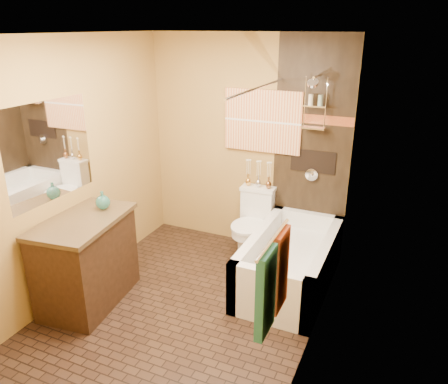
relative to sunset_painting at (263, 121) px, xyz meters
The scene contains 23 objects.
floor 2.15m from the sunset_painting, 97.72° to the right, with size 3.00×3.00×0.00m, color black.
wall_left 2.06m from the sunset_painting, 133.51° to the right, with size 0.02×3.00×2.50m, color #A58040.
wall_right 1.81m from the sunset_painting, 55.86° to the right, with size 0.02×3.00×2.50m, color #A58040.
wall_back 0.36m from the sunset_painting, behind, with size 2.40×0.02×2.50m, color #A58040.
wall_front 3.00m from the sunset_painting, 93.85° to the right, with size 2.40×0.02×2.50m, color #A58040.
ceiling 1.77m from the sunset_painting, 97.72° to the right, with size 3.00×3.00×0.00m, color silver.
alcove_tile_back 0.65m from the sunset_painting, ahead, with size 0.85×0.01×2.50m, color black.
alcove_tile_right 1.26m from the sunset_painting, 36.27° to the right, with size 0.01×1.50×2.50m, color black.
mosaic_band_back 0.58m from the sunset_painting, ahead, with size 0.85×0.01×0.10m, color maroon.
mosaic_band_right 1.22m from the sunset_painting, 36.55° to the right, with size 0.01×1.50×0.10m, color maroon.
alcove_niche 0.72m from the sunset_painting, ahead, with size 0.50×0.01×0.25m, color black.
shower_fixtures 0.62m from the sunset_painting, ahead, with size 0.24×0.33×1.16m.
curtain_rod 0.89m from the sunset_painting, 74.58° to the right, with size 0.03×0.03×1.55m, color silver.
towel_bar 2.70m from the sunset_painting, 69.38° to the right, with size 0.02×0.02×0.55m, color silver.
towel_teal 2.85m from the sunset_painting, 70.12° to the right, with size 0.05×0.22×0.52m, color #206D6A.
towel_rust 2.61m from the sunset_painting, 68.16° to the right, with size 0.05×0.22×0.52m, color maroon.
sunset_painting is the anchor object (origin of this frame).
vanity_mirror 2.28m from the sunset_painting, 127.61° to the right, with size 0.01×1.00×0.90m, color white.
bathtub 1.63m from the sunset_painting, 50.39° to the right, with size 0.80×1.50×0.55m.
toilet 1.18m from the sunset_painting, 90.00° to the right, with size 0.40×0.59×0.79m.
vanity 2.39m from the sunset_painting, 121.97° to the right, with size 0.73×1.07×0.89m.
teal_bottle 1.96m from the sunset_painting, 124.96° to the right, with size 0.14×0.14×0.22m, color #246C5F, non-canonical shape.
bud_vases 0.60m from the sunset_painting, 90.00° to the right, with size 0.32×0.07×0.31m.
Camera 1 is at (1.78, -3.15, 2.56)m, focal length 35.00 mm.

